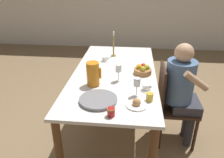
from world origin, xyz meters
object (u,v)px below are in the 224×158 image
at_px(wine_glass_juice, 137,83).
at_px(bread_plate, 137,104).
at_px(candlestick_tall, 114,47).
at_px(red_pitcher, 93,74).
at_px(wine_glass_water, 118,69).
at_px(jam_jar_amber, 150,97).
at_px(jam_jar_red, 111,112).
at_px(chair_person_side, 171,103).
at_px(serving_tray, 98,100).
at_px(person_seated, 182,88).
at_px(fruit_bowl, 143,70).
at_px(teacup_across, 105,59).
at_px(teacup_near_person, 146,88).

xyz_separation_m(wine_glass_juice, bread_plate, (0.00, -0.17, -0.11)).
height_order(wine_glass_juice, candlestick_tall, candlestick_tall).
height_order(red_pitcher, wine_glass_water, red_pitcher).
distance_m(red_pitcher, jam_jar_amber, 0.60).
height_order(bread_plate, jam_jar_red, jam_jar_red).
distance_m(chair_person_side, red_pitcher, 0.94).
bearing_deg(serving_tray, chair_person_side, 34.80).
height_order(person_seated, serving_tray, person_seated).
xyz_separation_m(jam_jar_amber, fruit_bowl, (-0.05, 0.56, 0.00)).
distance_m(wine_glass_water, teacup_across, 0.59).
bearing_deg(teacup_across, jam_jar_red, -80.24).
xyz_separation_m(chair_person_side, teacup_near_person, (-0.30, -0.26, 0.32)).
xyz_separation_m(serving_tray, bread_plate, (0.33, -0.04, 0.00)).
bearing_deg(serving_tray, bread_plate, -6.72).
bearing_deg(bread_plate, candlestick_tall, 104.56).
xyz_separation_m(teacup_near_person, candlestick_tall, (-0.40, 0.91, 0.10)).
relative_size(red_pitcher, jam_jar_red, 3.29).
height_order(chair_person_side, jam_jar_red, chair_person_side).
height_order(serving_tray, jam_jar_amber, jam_jar_amber).
relative_size(wine_glass_juice, jam_jar_amber, 2.46).
distance_m(red_pitcher, teacup_across, 0.66).
xyz_separation_m(teacup_across, fruit_bowl, (0.46, -0.33, 0.02)).
bearing_deg(jam_jar_amber, wine_glass_water, 129.88).
xyz_separation_m(chair_person_side, red_pitcher, (-0.83, -0.20, 0.41)).
xyz_separation_m(bread_plate, jam_jar_red, (-0.20, -0.16, 0.02)).
height_order(chair_person_side, red_pitcher, red_pitcher).
bearing_deg(wine_glass_juice, teacup_across, 115.61).
distance_m(wine_glass_juice, jam_jar_amber, 0.16).
distance_m(wine_glass_water, jam_jar_red, 0.63).
relative_size(teacup_near_person, fruit_bowl, 0.66).
xyz_separation_m(bread_plate, fruit_bowl, (0.07, 0.66, 0.02)).
bearing_deg(chair_person_side, teacup_near_person, -49.61).
distance_m(wine_glass_juice, fruit_bowl, 0.50).
bearing_deg(jam_jar_red, serving_tray, 123.29).
relative_size(chair_person_side, bread_plate, 5.07).
xyz_separation_m(person_seated, candlestick_tall, (-0.79, 0.67, 0.21)).
bearing_deg(wine_glass_juice, bread_plate, -89.34).
relative_size(jam_jar_amber, fruit_bowl, 0.37).
distance_m(person_seated, wine_glass_juice, 0.64).
height_order(jam_jar_amber, fruit_bowl, fruit_bowl).
relative_size(chair_person_side, jam_jar_red, 12.81).
bearing_deg(chair_person_side, jam_jar_amber, -32.31).
relative_size(teacup_near_person, teacup_across, 1.00).
bearing_deg(candlestick_tall, bread_plate, -75.44).
bearing_deg(fruit_bowl, teacup_across, 144.18).
distance_m(teacup_across, jam_jar_red, 1.18).
height_order(chair_person_side, wine_glass_juice, wine_glass_juice).
bearing_deg(candlestick_tall, jam_jar_amber, -68.88).
height_order(chair_person_side, teacup_across, chair_person_side).
relative_size(fruit_bowl, candlestick_tall, 0.58).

